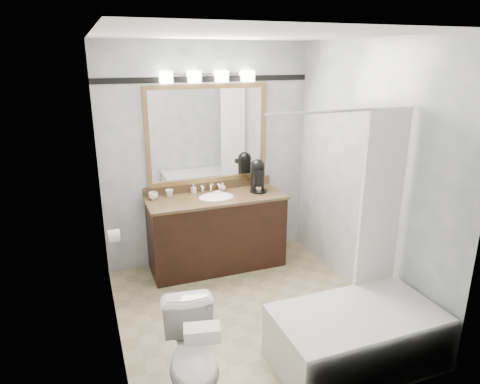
% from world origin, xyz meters
% --- Properties ---
extents(room, '(2.42, 2.62, 2.52)m').
position_xyz_m(room, '(0.00, 0.00, 1.25)').
color(room, tan).
rests_on(room, ground).
extents(vanity, '(1.53, 0.58, 0.97)m').
position_xyz_m(vanity, '(0.00, 1.02, 0.44)').
color(vanity, black).
rests_on(vanity, ground).
extents(mirror, '(1.40, 0.04, 1.10)m').
position_xyz_m(mirror, '(0.00, 1.28, 1.50)').
color(mirror, olive).
rests_on(mirror, room).
extents(vanity_light_bar, '(1.02, 0.14, 0.12)m').
position_xyz_m(vanity_light_bar, '(0.00, 1.23, 2.13)').
color(vanity_light_bar, silver).
rests_on(vanity_light_bar, room).
extents(accent_stripe, '(2.40, 0.01, 0.06)m').
position_xyz_m(accent_stripe, '(0.00, 1.29, 2.10)').
color(accent_stripe, black).
rests_on(accent_stripe, room).
extents(bathtub, '(1.30, 0.75, 1.96)m').
position_xyz_m(bathtub, '(0.55, -0.90, 0.28)').
color(bathtub, white).
rests_on(bathtub, ground).
extents(tp_roll, '(0.11, 0.12, 0.12)m').
position_xyz_m(tp_roll, '(-1.14, 0.66, 0.70)').
color(tp_roll, white).
rests_on(tp_roll, room).
extents(toilet, '(0.46, 0.71, 0.68)m').
position_xyz_m(toilet, '(-0.77, -0.86, 0.34)').
color(toilet, white).
rests_on(toilet, ground).
extents(tissue_box, '(0.24, 0.17, 0.09)m').
position_xyz_m(tissue_box, '(-0.77, -1.12, 0.73)').
color(tissue_box, white).
rests_on(tissue_box, toilet).
extents(coffee_maker, '(0.19, 0.24, 0.37)m').
position_xyz_m(coffee_maker, '(0.52, 1.07, 1.04)').
color(coffee_maker, black).
rests_on(coffee_maker, vanity).
extents(cup_left, '(0.13, 0.13, 0.08)m').
position_xyz_m(cup_left, '(-0.67, 1.17, 0.89)').
color(cup_left, white).
rests_on(cup_left, vanity).
extents(cup_right, '(0.09, 0.09, 0.08)m').
position_xyz_m(cup_right, '(-0.48, 1.20, 0.89)').
color(cup_right, white).
rests_on(cup_right, vanity).
extents(soap_bottle_a, '(0.06, 0.06, 0.11)m').
position_xyz_m(soap_bottle_a, '(-0.20, 1.22, 0.90)').
color(soap_bottle_a, white).
rests_on(soap_bottle_a, vanity).
extents(soap_bottle_b, '(0.08, 0.08, 0.09)m').
position_xyz_m(soap_bottle_b, '(0.14, 1.21, 0.90)').
color(soap_bottle_b, white).
rests_on(soap_bottle_b, vanity).
extents(soap_bar, '(0.08, 0.05, 0.02)m').
position_xyz_m(soap_bar, '(0.06, 1.13, 0.86)').
color(soap_bar, beige).
rests_on(soap_bar, vanity).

